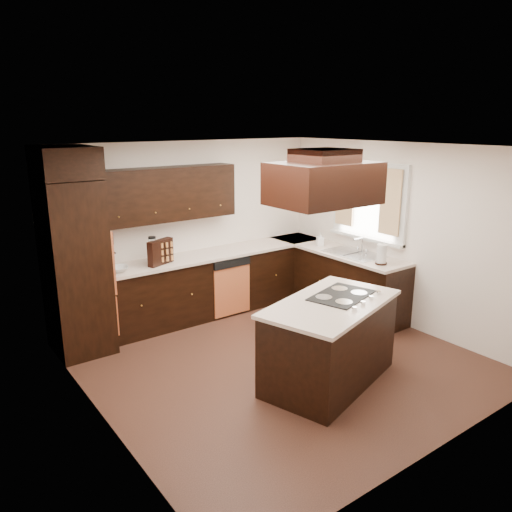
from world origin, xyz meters
name	(u,v)px	position (x,y,z in m)	size (l,w,h in m)	color
floor	(279,362)	(0.00, 0.00, -0.01)	(4.20, 4.20, 0.02)	#573122
ceiling	(282,146)	(0.00, 0.00, 2.51)	(4.20, 4.20, 0.02)	white
wall_back	(189,228)	(0.00, 2.11, 1.25)	(4.20, 0.02, 2.50)	silver
wall_front	(447,318)	(0.00, -2.11, 1.25)	(4.20, 0.02, 2.50)	silver
wall_left	(95,298)	(-2.11, 0.00, 1.25)	(0.02, 4.20, 2.50)	silver
wall_right	(400,235)	(2.11, 0.00, 1.25)	(0.02, 4.20, 2.50)	silver
oven_column	(76,268)	(-1.78, 1.71, 1.06)	(0.65, 0.75, 2.12)	black
wall_oven_face	(104,259)	(-1.43, 1.71, 1.12)	(0.05, 0.62, 0.78)	#CC6438
base_cabinets_back	(204,286)	(0.03, 1.80, 0.44)	(2.93, 0.60, 0.88)	black
base_cabinets_right	(335,279)	(1.80, 0.90, 0.44)	(0.60, 2.40, 0.88)	black
countertop_back	(203,256)	(0.03, 1.79, 0.90)	(2.93, 0.63, 0.04)	beige
countertop_right	(335,250)	(1.79, 0.90, 0.90)	(0.63, 2.40, 0.04)	beige
upper_cabinets	(166,194)	(-0.43, 1.93, 1.81)	(2.00, 0.34, 0.72)	black
dishwasher_front	(232,291)	(0.33, 1.50, 0.40)	(0.60, 0.05, 0.72)	#CC6438
window_frame	(369,202)	(2.07, 0.55, 1.65)	(0.06, 1.32, 1.12)	silver
window_pane	(370,201)	(2.10, 0.55, 1.65)	(0.00, 1.20, 1.00)	white
curtain_left	(390,202)	(2.01, 0.13, 1.70)	(0.02, 0.34, 0.90)	beige
curtain_right	(345,195)	(2.01, 0.97, 1.70)	(0.02, 0.34, 0.90)	beige
sink_rim	(353,253)	(1.80, 0.55, 0.92)	(0.52, 0.84, 0.01)	silver
island	(329,344)	(0.15, -0.68, 0.44)	(1.55, 0.85, 0.88)	black
island_top	(331,304)	(0.15, -0.68, 0.90)	(1.61, 0.90, 0.04)	beige
cooktop	(342,295)	(0.38, -0.61, 0.93)	(0.73, 0.49, 0.01)	black
range_hood	(324,183)	(0.10, -0.55, 2.16)	(1.05, 0.72, 0.42)	black
hood_duct	(325,156)	(0.10, -0.55, 2.44)	(0.55, 0.50, 0.13)	black
blender_base	(153,261)	(-0.76, 1.73, 0.97)	(0.15, 0.15, 0.10)	silver
blender_pitcher	(152,248)	(-0.76, 1.73, 1.15)	(0.13, 0.13, 0.26)	silver
spice_rack	(161,252)	(-0.67, 1.69, 1.09)	(0.40, 0.10, 0.33)	black
mixing_bowl	(118,269)	(-1.26, 1.71, 0.95)	(0.27, 0.27, 0.07)	silver
soap_bottle	(320,239)	(1.74, 1.18, 1.02)	(0.09, 0.10, 0.21)	silver
paper_towel	(382,254)	(1.69, -0.04, 1.06)	(0.12, 0.12, 0.27)	silver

